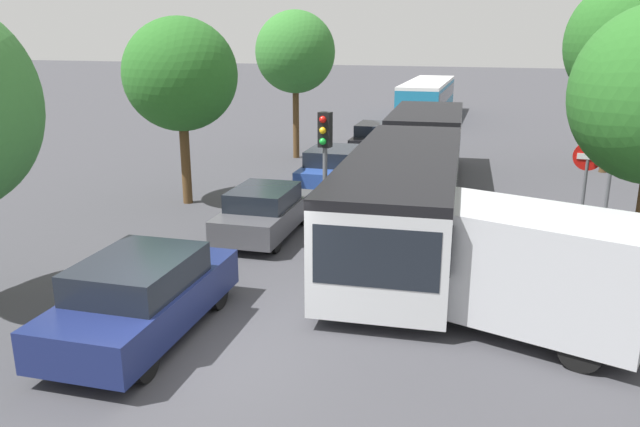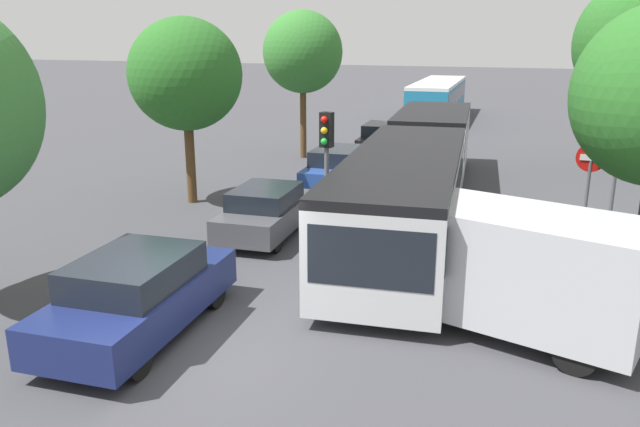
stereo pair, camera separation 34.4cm
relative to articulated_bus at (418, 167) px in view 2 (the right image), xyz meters
The scene contains 14 objects.
ground_plane 10.02m from the articulated_bus, 99.04° to the right, with size 200.00×200.00×0.00m, color #3D3D42.
articulated_bus is the anchor object (origin of this frame).
city_bus_rear 22.78m from the articulated_bus, 98.30° to the left, with size 3.00×11.29×2.41m.
queued_car_navy 10.14m from the articulated_bus, 108.09° to the right, with size 2.16×4.52×1.53m.
queued_car_graphite 4.96m from the articulated_bus, 134.22° to the right, with size 1.92×4.02×1.36m.
queued_car_blue 4.04m from the articulated_bus, 145.13° to the left, with size 2.06×4.33×1.47m.
queued_car_black 9.86m from the articulated_bus, 110.50° to the left, with size 2.00×4.20×1.42m.
white_van 7.85m from the articulated_bus, 66.24° to the right, with size 5.34×3.25×2.31m.
traffic_light 3.88m from the articulated_bus, 118.37° to the right, with size 0.34×0.37×3.40m.
no_entry_sign 5.14m from the articulated_bus, 26.36° to the right, with size 0.70×0.08×2.82m.
direction_sign_post 5.48m from the articulated_bus, ahead, with size 0.11×1.40×3.60m.
tree_left_mid 7.69m from the articulated_bus, behind, with size 3.53×3.53×5.85m.
tree_left_far 10.28m from the articulated_bus, 131.83° to the left, with size 3.41×3.41×6.31m.
tree_right_mid 10.91m from the articulated_bus, 53.95° to the left, with size 4.02×4.02×7.25m.
Camera 2 is at (5.09, -8.49, 5.32)m, focal length 35.00 mm.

